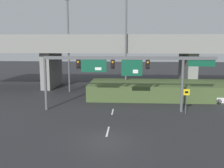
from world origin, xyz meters
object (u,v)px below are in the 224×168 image
at_px(highway_light_pole_near, 126,39).
at_px(parked_sedan_near_right, 204,96).
at_px(signal_gantry, 123,66).
at_px(speed_limit_sign, 186,98).
at_px(highway_light_pole_far, 68,44).

distance_m(highway_light_pole_near, parked_sedan_near_right, 12.46).
bearing_deg(signal_gantry, highway_light_pole_near, 89.11).
bearing_deg(highway_light_pole_near, speed_limit_sign, -59.58).
bearing_deg(speed_limit_sign, highway_light_pole_far, 141.83).
bearing_deg(highway_light_pole_far, speed_limit_sign, -38.17).
distance_m(highway_light_pole_far, parked_sedan_near_right, 19.29).
distance_m(speed_limit_sign, parked_sedan_near_right, 6.47).
bearing_deg(highway_light_pole_near, signal_gantry, -90.89).
height_order(signal_gantry, highway_light_pole_far, highway_light_pole_far).
relative_size(signal_gantry, speed_limit_sign, 6.79).
height_order(speed_limit_sign, highway_light_pole_far, highway_light_pole_far).
height_order(speed_limit_sign, highway_light_pole_near, highway_light_pole_near).
xyz_separation_m(highway_light_pole_far, parked_sedan_near_right, (17.40, -5.60, -6.18)).
height_order(speed_limit_sign, parked_sedan_near_right, speed_limit_sign).
relative_size(highway_light_pole_near, highway_light_pole_far, 1.08).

